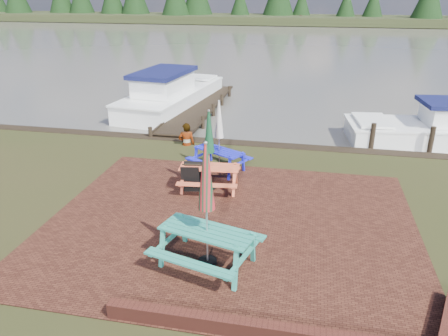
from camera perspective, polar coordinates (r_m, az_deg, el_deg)
name	(u,v)px	position (r m, az deg, el deg)	size (l,w,h in m)	color
ground	(222,246)	(10.03, -0.26, -10.13)	(120.00, 120.00, 0.00)	black
paving	(230,224)	(10.86, 0.82, -7.28)	(9.00, 7.50, 0.02)	#341710
brick_wall	(319,331)	(7.89, 12.29, -20.04)	(6.21, 1.79, 0.30)	#4C1E16
water	(298,45)	(45.61, 9.60, 15.52)	(120.00, 60.00, 0.02)	#4E4A42
far_treeline	(308,1)	(74.31, 10.86, 20.63)	(120.00, 10.00, 8.10)	black
picnic_table_teal	(207,225)	(8.94, -2.25, -7.44)	(2.35, 2.20, 2.72)	teal
picnic_table_red	(209,163)	(12.34, -1.91, 0.68)	(1.82, 1.65, 2.33)	#E25E39
picnic_table_blue	(219,147)	(13.66, -0.64, 2.78)	(2.11, 2.04, 2.25)	#1B1FCF
chalkboard	(192,177)	(12.38, -4.25, -1.24)	(0.54, 0.56, 0.83)	black
jetty	(198,108)	(20.91, -3.40, 7.89)	(1.76, 9.08, 1.00)	black
boat_jetty	(171,96)	(21.84, -6.94, 9.33)	(3.60, 7.89, 2.21)	white
boat_near	(443,130)	(18.70, 26.73, 4.45)	(7.07, 3.16, 1.85)	white
person	(186,123)	(15.97, -4.99, 5.81)	(0.60, 0.40, 1.66)	gray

